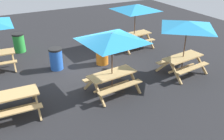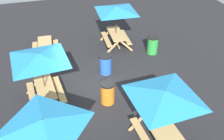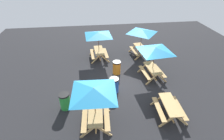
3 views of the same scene
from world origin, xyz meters
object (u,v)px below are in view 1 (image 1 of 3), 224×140
at_px(picnic_table_0, 187,28).
at_px(picnic_table_4, 10,100).
at_px(trash_bin_orange, 102,54).
at_px(trash_bin_blue, 56,59).
at_px(picnic_table_1, 112,42).
at_px(picnic_table_2, 135,11).
at_px(trash_bin_green, 19,43).

xyz_separation_m(picnic_table_0, picnic_table_4, (-6.93, 0.28, -1.43)).
distance_m(trash_bin_orange, trash_bin_blue, 2.08).
relative_size(picnic_table_1, picnic_table_4, 1.52).
distance_m(picnic_table_4, trash_bin_blue, 3.47).
bearing_deg(picnic_table_2, trash_bin_blue, -175.09).
bearing_deg(picnic_table_1, trash_bin_green, 106.60).
xyz_separation_m(picnic_table_0, trash_bin_green, (-5.73, 5.78, -1.49)).
bearing_deg(picnic_table_0, trash_bin_orange, 130.91).
distance_m(picnic_table_1, picnic_table_2, 4.75).
relative_size(picnic_table_0, picnic_table_1, 0.83).
height_order(picnic_table_4, trash_bin_blue, trash_bin_blue).
xyz_separation_m(trash_bin_orange, trash_bin_green, (-3.11, 3.34, 0.00)).
distance_m(trash_bin_green, trash_bin_blue, 3.08).
xyz_separation_m(trash_bin_green, trash_bin_blue, (1.08, -2.88, 0.00)).
relative_size(picnic_table_2, trash_bin_blue, 2.88).
xyz_separation_m(picnic_table_4, trash_bin_orange, (4.31, 2.16, -0.07)).
height_order(picnic_table_0, trash_bin_green, picnic_table_0).
distance_m(picnic_table_2, trash_bin_green, 6.18).
height_order(picnic_table_1, picnic_table_4, picnic_table_1).
height_order(trash_bin_orange, trash_bin_green, same).
bearing_deg(trash_bin_green, picnic_table_1, -67.72).
bearing_deg(trash_bin_blue, picnic_table_2, 8.26).
xyz_separation_m(picnic_table_1, picnic_table_4, (-3.55, 0.24, -1.43)).
bearing_deg(picnic_table_4, trash_bin_green, 80.13).
bearing_deg(picnic_table_4, trash_bin_orange, 29.02).
xyz_separation_m(picnic_table_4, trash_bin_blue, (2.28, 2.62, -0.07)).
bearing_deg(picnic_table_1, picnic_table_0, -6.47).
height_order(picnic_table_2, trash_bin_green, picnic_table_2).
relative_size(picnic_table_0, trash_bin_blue, 2.38).
relative_size(picnic_table_0, trash_bin_green, 2.38).
xyz_separation_m(picnic_table_1, trash_bin_blue, (-1.27, 2.85, -1.49)).
relative_size(trash_bin_orange, trash_bin_green, 1.00).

